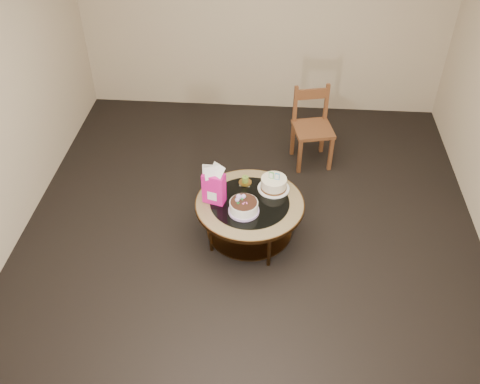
# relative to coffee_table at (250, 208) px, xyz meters

# --- Properties ---
(ground) EXTENTS (5.00, 5.00, 0.00)m
(ground) POSITION_rel_coffee_table_xyz_m (-0.00, 0.00, -0.38)
(ground) COLOR black
(ground) RESTS_ON ground
(room_walls) EXTENTS (4.52, 5.02, 2.61)m
(room_walls) POSITION_rel_coffee_table_xyz_m (-0.00, 0.00, 1.16)
(room_walls) COLOR #BCA58E
(room_walls) RESTS_ON ground
(coffee_table) EXTENTS (1.02, 1.02, 0.46)m
(coffee_table) POSITION_rel_coffee_table_xyz_m (0.00, 0.00, 0.00)
(coffee_table) COLOR #533317
(coffee_table) RESTS_ON ground
(decorated_cake) EXTENTS (0.28, 0.28, 0.16)m
(decorated_cake) POSITION_rel_coffee_table_xyz_m (-0.05, -0.14, 0.13)
(decorated_cake) COLOR #BB98D7
(decorated_cake) RESTS_ON coffee_table
(cream_cake) EXTENTS (0.30, 0.30, 0.19)m
(cream_cake) POSITION_rel_coffee_table_xyz_m (0.21, 0.21, 0.14)
(cream_cake) COLOR white
(cream_cake) RESTS_ON coffee_table
(gift_bag) EXTENTS (0.22, 0.18, 0.40)m
(gift_bag) POSITION_rel_coffee_table_xyz_m (-0.33, -0.01, 0.28)
(gift_bag) COLOR #D41486
(gift_bag) RESTS_ON coffee_table
(pillar_candle) EXTENTS (0.12, 0.12, 0.09)m
(pillar_candle) POSITION_rel_coffee_table_xyz_m (-0.06, 0.27, 0.11)
(pillar_candle) COLOR #D4B057
(pillar_candle) RESTS_ON coffee_table
(dining_chair) EXTENTS (0.49, 0.49, 0.89)m
(dining_chair) POSITION_rel_coffee_table_xyz_m (0.61, 1.33, 0.07)
(dining_chair) COLOR brown
(dining_chair) RESTS_ON ground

